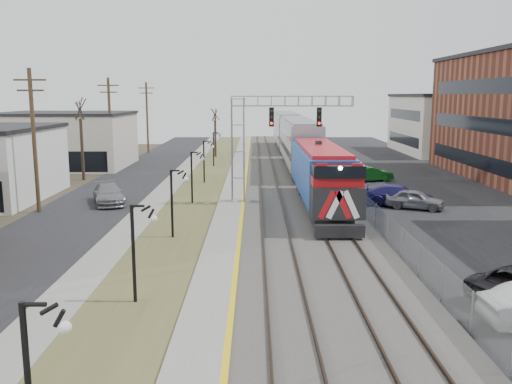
{
  "coord_description": "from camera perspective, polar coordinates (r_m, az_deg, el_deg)",
  "views": [
    {
      "loc": [
        0.76,
        -12.48,
        8.15
      ],
      "look_at": [
        0.84,
        18.63,
        2.6
      ],
      "focal_mm": 38.0,
      "sensor_mm": 36.0,
      "label": 1
    }
  ],
  "objects": [
    {
      "name": "bare_trees",
      "position": [
        53.4,
        -14.74,
        3.93
      ],
      "size": [
        12.3,
        42.3,
        5.95
      ],
      "color": "#382D23",
      "rests_on": "ground"
    },
    {
      "name": "grass_median",
      "position": [
        48.4,
        -5.79,
        0.41
      ],
      "size": [
        4.0,
        120.0,
        0.06
      ],
      "primitive_type": "cube",
      "color": "#4F512B",
      "rests_on": "ground"
    },
    {
      "name": "lampposts",
      "position": [
        31.73,
        -8.77,
        -1.18
      ],
      "size": [
        0.14,
        62.14,
        4.0
      ],
      "color": "black",
      "rests_on": "ground"
    },
    {
      "name": "platform",
      "position": [
        48.19,
        -2.24,
        0.52
      ],
      "size": [
        2.0,
        120.0,
        0.24
      ],
      "primitive_type": "cube",
      "color": "gray",
      "rests_on": "ground"
    },
    {
      "name": "car_lot_f",
      "position": [
        52.99,
        11.96,
        1.82
      ],
      "size": [
        4.55,
        2.72,
        1.42
      ],
      "primitive_type": "imported",
      "rotation": [
        0.0,
        0.0,
        1.87
      ],
      "color": "#0D4313",
      "rests_on": "ground"
    },
    {
      "name": "train",
      "position": [
        62.66,
        4.21,
        5.27
      ],
      "size": [
        3.0,
        63.05,
        5.33
      ],
      "color": "#1447A9",
      "rests_on": "ground"
    },
    {
      "name": "platform_edge",
      "position": [
        48.14,
        -1.19,
        0.66
      ],
      "size": [
        0.24,
        120.0,
        0.01
      ],
      "primitive_type": "cube",
      "color": "gold",
      "rests_on": "platform"
    },
    {
      "name": "utility_poles",
      "position": [
        40.59,
        -22.32,
        4.91
      ],
      "size": [
        0.28,
        80.28,
        10.0
      ],
      "color": "#4C3823",
      "rests_on": "ground"
    },
    {
      "name": "sidewalk",
      "position": [
        48.79,
        -9.3,
        0.41
      ],
      "size": [
        2.0,
        120.0,
        0.08
      ],
      "primitive_type": "cube",
      "color": "gray",
      "rests_on": "ground"
    },
    {
      "name": "parking_lot",
      "position": [
        50.53,
        17.41,
        0.39
      ],
      "size": [
        16.0,
        120.0,
        0.04
      ],
      "primitive_type": "cube",
      "color": "black",
      "rests_on": "ground"
    },
    {
      "name": "street_west",
      "position": [
        49.71,
        -14.43,
        0.38
      ],
      "size": [
        7.0,
        120.0,
        0.04
      ],
      "primitive_type": "cube",
      "color": "black",
      "rests_on": "ground"
    },
    {
      "name": "car_street_b",
      "position": [
        42.6,
        -15.26,
        -0.25
      ],
      "size": [
        3.71,
        5.58,
        1.5
      ],
      "primitive_type": "imported",
      "rotation": [
        0.0,
        0.0,
        0.34
      ],
      "color": "slate",
      "rests_on": "ground"
    },
    {
      "name": "signal_gantry",
      "position": [
        40.56,
        0.5,
        6.49
      ],
      "size": [
        9.0,
        1.07,
        8.15
      ],
      "color": "gray",
      "rests_on": "ground"
    },
    {
      "name": "track_far",
      "position": [
        48.36,
        5.48,
        0.7
      ],
      "size": [
        1.58,
        120.0,
        0.15
      ],
      "color": "#2D2119",
      "rests_on": "ballast_bed"
    },
    {
      "name": "car_lot_e",
      "position": [
        40.89,
        16.38,
        -0.79
      ],
      "size": [
        4.48,
        3.2,
        1.42
      ],
      "primitive_type": "imported",
      "rotation": [
        0.0,
        0.0,
        1.16
      ],
      "color": "slate",
      "rests_on": "ground"
    },
    {
      "name": "car_lot_d",
      "position": [
        41.79,
        14.78,
        -0.4
      ],
      "size": [
        5.65,
        3.44,
        1.53
      ],
      "primitive_type": "imported",
      "rotation": [
        0.0,
        0.0,
        1.31
      ],
      "color": "navy",
      "rests_on": "ground"
    },
    {
      "name": "fence",
      "position": [
        48.62,
        8.66,
        1.31
      ],
      "size": [
        0.04,
        120.0,
        1.6
      ],
      "primitive_type": "cube",
      "color": "gray",
      "rests_on": "ground"
    },
    {
      "name": "car_lot_g",
      "position": [
        62.8,
        9.39,
        3.15
      ],
      "size": [
        4.13,
        1.96,
        1.36
      ],
      "primitive_type": "imported",
      "rotation": [
        0.0,
        0.0,
        1.66
      ],
      "color": "gray",
      "rests_on": "ground"
    },
    {
      "name": "track_near",
      "position": [
        48.15,
        1.33,
        0.7
      ],
      "size": [
        1.58,
        120.0,
        0.15
      ],
      "color": "#2D2119",
      "rests_on": "ballast_bed"
    },
    {
      "name": "ballast_bed",
      "position": [
        48.27,
        3.7,
        0.5
      ],
      "size": [
        8.0,
        120.0,
        0.2
      ],
      "primitive_type": "cube",
      "color": "#595651",
      "rests_on": "ground"
    }
  ]
}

